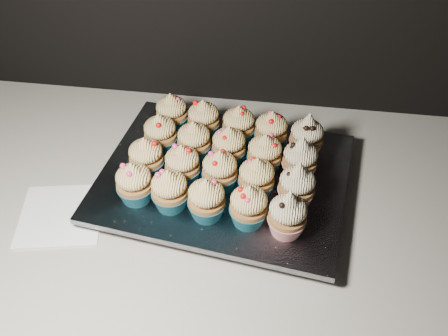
{
  "coord_description": "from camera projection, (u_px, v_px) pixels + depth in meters",
  "views": [
    {
      "loc": [
        0.21,
        1.08,
        1.57
      ],
      "look_at": [
        0.12,
        1.72,
        0.95
      ],
      "focal_mm": 40.0,
      "sensor_mm": 36.0,
      "label": 1
    }
  ],
  "objects": [
    {
      "name": "cupcake_1",
      "position": [
        170.0,
        190.0,
        0.83
      ],
      "size": [
        0.06,
        0.06,
        0.08
      ],
      "color": "#196478",
      "rests_on": "foil_lining"
    },
    {
      "name": "cupcake_4",
      "position": [
        288.0,
        215.0,
        0.79
      ],
      "size": [
        0.06,
        0.06,
        0.1
      ],
      "color": "red",
      "rests_on": "foil_lining"
    },
    {
      "name": "cupcake_13",
      "position": [
        265.0,
        154.0,
        0.9
      ],
      "size": [
        0.06,
        0.06,
        0.08
      ],
      "color": "#196478",
      "rests_on": "foil_lining"
    },
    {
      "name": "cupcake_19",
      "position": [
        307.0,
        136.0,
        0.93
      ],
      "size": [
        0.06,
        0.06,
        0.1
      ],
      "color": "red",
      "rests_on": "foil_lining"
    },
    {
      "name": "cupcake_17",
      "position": [
        238.0,
        125.0,
        0.96
      ],
      "size": [
        0.06,
        0.06,
        0.08
      ],
      "color": "#196478",
      "rests_on": "foil_lining"
    },
    {
      "name": "cupcake_9",
      "position": [
        297.0,
        186.0,
        0.84
      ],
      "size": [
        0.06,
        0.06,
        0.1
      ],
      "color": "red",
      "rests_on": "foil_lining"
    },
    {
      "name": "cupcake_3",
      "position": [
        249.0,
        206.0,
        0.81
      ],
      "size": [
        0.06,
        0.06,
        0.08
      ],
      "color": "#196478",
      "rests_on": "foil_lining"
    },
    {
      "name": "cupcake_14",
      "position": [
        300.0,
        159.0,
        0.88
      ],
      "size": [
        0.06,
        0.06,
        0.1
      ],
      "color": "red",
      "rests_on": "foil_lining"
    },
    {
      "name": "cabinet",
      "position": [
        177.0,
        318.0,
        1.26
      ],
      "size": [
        2.4,
        0.6,
        0.86
      ],
      "primitive_type": "cube",
      "color": "black",
      "rests_on": "ground"
    },
    {
      "name": "worktop",
      "position": [
        161.0,
        197.0,
        0.95
      ],
      "size": [
        2.44,
        0.64,
        0.04
      ],
      "primitive_type": "cube",
      "color": "silver",
      "rests_on": "cabinet"
    },
    {
      "name": "cupcake_11",
      "position": [
        194.0,
        141.0,
        0.92
      ],
      "size": [
        0.06,
        0.06,
        0.08
      ],
      "color": "#196478",
      "rests_on": "foil_lining"
    },
    {
      "name": "cupcake_5",
      "position": [
        146.0,
        157.0,
        0.89
      ],
      "size": [
        0.06,
        0.06,
        0.08
      ],
      "color": "#196478",
      "rests_on": "foil_lining"
    },
    {
      "name": "cupcake_18",
      "position": [
        271.0,
        131.0,
        0.94
      ],
      "size": [
        0.06,
        0.06,
        0.08
      ],
      "color": "#196478",
      "rests_on": "foil_lining"
    },
    {
      "name": "foil_lining",
      "position": [
        224.0,
        177.0,
        0.92
      ],
      "size": [
        0.48,
        0.4,
        0.01
      ],
      "primitive_type": "cube",
      "rotation": [
        0.0,
        0.0,
        -0.13
      ],
      "color": "silver",
      "rests_on": "baking_tray"
    },
    {
      "name": "cupcake_12",
      "position": [
        229.0,
        146.0,
        0.91
      ],
      "size": [
        0.06,
        0.06,
        0.08
      ],
      "color": "#196478",
      "rests_on": "foil_lining"
    },
    {
      "name": "cupcake_7",
      "position": [
        220.0,
        171.0,
        0.87
      ],
      "size": [
        0.06,
        0.06,
        0.08
      ],
      "color": "#196478",
      "rests_on": "foil_lining"
    },
    {
      "name": "napkin",
      "position": [
        61.0,
        215.0,
        0.88
      ],
      "size": [
        0.17,
        0.17,
        0.0
      ],
      "primitive_type": "cube",
      "rotation": [
        0.0,
        0.0,
        0.2
      ],
      "color": "white",
      "rests_on": "worktop"
    },
    {
      "name": "cupcake_8",
      "position": [
        256.0,
        178.0,
        0.85
      ],
      "size": [
        0.06,
        0.06,
        0.08
      ],
      "color": "#196478",
      "rests_on": "foil_lining"
    },
    {
      "name": "cupcake_2",
      "position": [
        206.0,
        199.0,
        0.82
      ],
      "size": [
        0.06,
        0.06,
        0.08
      ],
      "color": "#196478",
      "rests_on": "foil_lining"
    },
    {
      "name": "cupcake_15",
      "position": [
        172.0,
        113.0,
        0.98
      ],
      "size": [
        0.06,
        0.06,
        0.08
      ],
      "color": "#196478",
      "rests_on": "foil_lining"
    },
    {
      "name": "cupcake_6",
      "position": [
        182.0,
        165.0,
        0.88
      ],
      "size": [
        0.06,
        0.06,
        0.08
      ],
      "color": "#196478",
      "rests_on": "foil_lining"
    },
    {
      "name": "cupcake_16",
      "position": [
        204.0,
        119.0,
        0.97
      ],
      "size": [
        0.06,
        0.06,
        0.08
      ],
      "color": "#196478",
      "rests_on": "foil_lining"
    },
    {
      "name": "cupcake_0",
      "position": [
        134.0,
        183.0,
        0.84
      ],
      "size": [
        0.06,
        0.06,
        0.08
      ],
      "color": "#196478",
      "rests_on": "foil_lining"
    },
    {
      "name": "baking_tray",
      "position": [
        224.0,
        183.0,
        0.93
      ],
      "size": [
        0.45,
        0.36,
        0.02
      ],
      "primitive_type": "cube",
      "rotation": [
        0.0,
        0.0,
        -0.13
      ],
      "color": "black",
      "rests_on": "worktop"
    },
    {
      "name": "cupcake_10",
      "position": [
        160.0,
        134.0,
        0.94
      ],
      "size": [
        0.06,
        0.06,
        0.08
      ],
      "color": "#196478",
      "rests_on": "foil_lining"
    }
  ]
}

